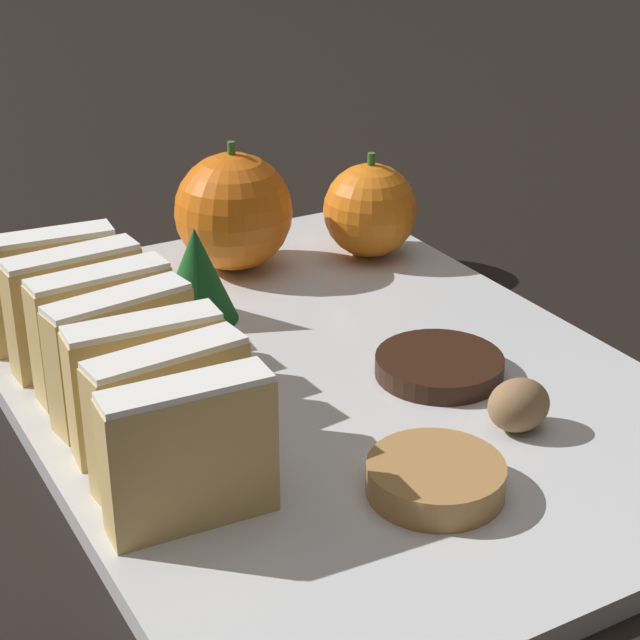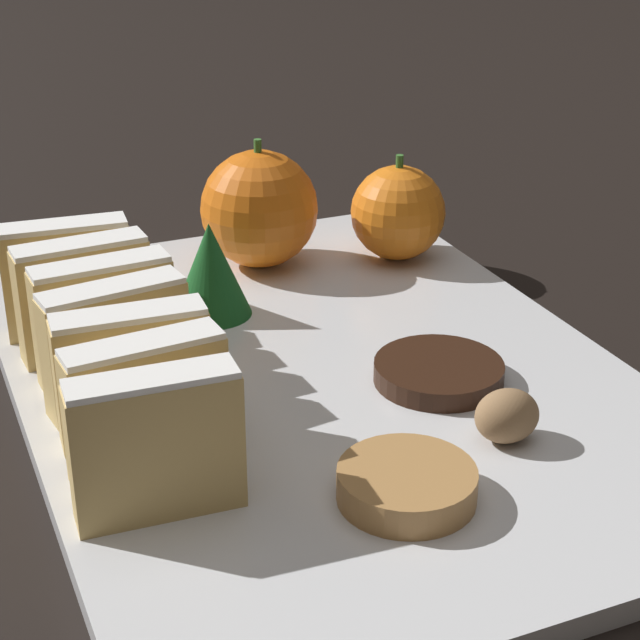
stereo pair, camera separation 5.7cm
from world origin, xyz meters
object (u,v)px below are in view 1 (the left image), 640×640
Objects in this scene: orange_far at (370,210)px; chocolate_cookie at (439,366)px; walnut at (519,405)px; orange_near at (234,212)px.

orange_far reaches higher than chocolate_cookie.
orange_far is 0.18m from chocolate_cookie.
orange_far is 0.24m from walnut.
chocolate_cookie is (-0.00, 0.06, -0.01)m from walnut.
orange_far is at bearing 70.36° from chocolate_cookie.
orange_near is at bearing 96.90° from walnut.
orange_near reaches higher than chocolate_cookie.
orange_near is 1.19× the size of orange_far.
walnut is (-0.06, -0.23, -0.02)m from orange_far.
chocolate_cookie is at bearing -109.64° from orange_far.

